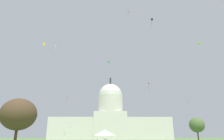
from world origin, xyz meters
The scene contains 18 objects.
capitol_building centered at (-0.35, 182.92, 18.15)m, with size 118.69×25.14×62.33m.
event_tent centered at (-3.13, 54.78, 2.95)m, with size 6.58×5.96×5.74m.
tree_east_near centered at (45.61, 84.27, 8.92)m, with size 10.09×9.73×12.86m.
tree_west_far centered at (-28.11, 32.30, 9.35)m, with size 11.84×11.84×13.98m.
kite_violet_mid centered at (38.65, 75.47, 20.38)m, with size 0.78×1.21×2.61m.
kite_green_high centered at (-1.92, 104.37, 52.00)m, with size 1.26×1.23×1.13m.
kite_magenta_mid centered at (-15.08, 128.42, 20.31)m, with size 1.16×1.76×3.70m.
kite_cyan_mid centered at (-5.46, 70.23, 28.14)m, with size 1.20×1.19×2.59m.
kite_black_high centered at (14.84, 39.82, 46.04)m, with size 0.69×0.71×2.75m.
kite_red_mid centered at (15.04, 56.55, 24.48)m, with size 1.10×1.47×3.47m.
kite_white_high centered at (-22.89, 45.74, 37.34)m, with size 0.61×0.88×2.48m.
kite_yellow_high centered at (-28.05, 47.08, 38.65)m, with size 1.01×0.65×3.27m.
kite_turquoise_mid centered at (36.89, 160.41, 30.60)m, with size 0.85×1.11×3.87m.
kite_pink_high centered at (8.04, 55.77, 59.14)m, with size 0.90×1.24×3.51m.
kite_lime_high centered at (35.27, 46.59, 39.43)m, with size 1.04×0.97×1.07m.
kite_blue_low centered at (-28.44, 117.73, 8.11)m, with size 1.21×1.06×3.80m.
kite_orange_high centered at (-12.06, 146.70, 44.34)m, with size 1.27×1.78×2.17m.
kite_violet_high centered at (-39.40, 156.16, 36.69)m, with size 0.89×0.88×3.41m.
Camera 1 is at (-1.45, -29.89, 3.24)m, focal length 33.22 mm.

